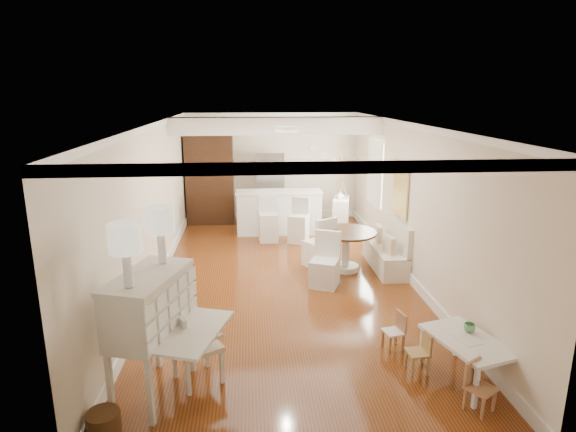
{
  "coord_description": "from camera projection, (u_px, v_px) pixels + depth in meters",
  "views": [
    {
      "loc": [
        -0.59,
        -8.11,
        3.31
      ],
      "look_at": [
        0.09,
        0.3,
        1.13
      ],
      "focal_mm": 30.0,
      "sensor_mm": 36.0,
      "label": 1
    }
  ],
  "objects": [
    {
      "name": "room",
      "position": [
        285.0,
        169.0,
        8.52
      ],
      "size": [
        9.0,
        9.04,
        2.82
      ],
      "color": "brown",
      "rests_on": "ground"
    },
    {
      "name": "secretary_bureau",
      "position": [
        152.0,
        335.0,
        5.29
      ],
      "size": [
        1.42,
        1.43,
        1.44
      ],
      "primitive_type": "cube",
      "rotation": [
        0.0,
        0.0,
        -0.3
      ],
      "color": "silver",
      "rests_on": "ground"
    },
    {
      "name": "gustavian_armchair",
      "position": [
        197.0,
        345.0,
        5.59
      ],
      "size": [
        0.73,
        0.73,
        0.93
      ],
      "primitive_type": "cube",
      "rotation": [
        0.0,
        0.0,
        2.09
      ],
      "color": "silver",
      "rests_on": "ground"
    },
    {
      "name": "wicker_basket",
      "position": [
        104.0,
        427.0,
        4.66
      ],
      "size": [
        0.43,
        0.43,
        0.33
      ],
      "primitive_type": "cylinder",
      "rotation": [
        0.0,
        0.0,
        -0.43
      ],
      "color": "#533419",
      "rests_on": "ground"
    },
    {
      "name": "kids_table",
      "position": [
        465.0,
        359.0,
        5.66
      ],
      "size": [
        0.9,
        1.19,
        0.53
      ],
      "primitive_type": "cube",
      "rotation": [
        0.0,
        0.0,
        0.28
      ],
      "color": "white",
      "rests_on": "ground"
    },
    {
      "name": "kids_chair_a",
      "position": [
        418.0,
        352.0,
        5.82
      ],
      "size": [
        0.27,
        0.27,
        0.52
      ],
      "primitive_type": "cube",
      "rotation": [
        0.0,
        0.0,
        -1.5
      ],
      "color": "tan",
      "rests_on": "ground"
    },
    {
      "name": "kids_chair_b",
      "position": [
        394.0,
        331.0,
        6.33
      ],
      "size": [
        0.3,
        0.3,
        0.52
      ],
      "primitive_type": "cube",
      "rotation": [
        0.0,
        0.0,
        -1.34
      ],
      "color": "#A3714A",
      "rests_on": "ground"
    },
    {
      "name": "kids_chair_c",
      "position": [
        481.0,
        387.0,
        5.09
      ],
      "size": [
        0.37,
        0.37,
        0.56
      ],
      "primitive_type": "cube",
      "rotation": [
        0.0,
        0.0,
        0.56
      ],
      "color": "#AC754E",
      "rests_on": "ground"
    },
    {
      "name": "banquette",
      "position": [
        386.0,
        244.0,
        9.22
      ],
      "size": [
        0.52,
        1.6,
        0.98
      ],
      "primitive_type": "cube",
      "color": "silver",
      "rests_on": "ground"
    },
    {
      "name": "dining_table",
      "position": [
        346.0,
        251.0,
        9.13
      ],
      "size": [
        1.41,
        1.41,
        0.78
      ],
      "primitive_type": "cylinder",
      "rotation": [
        0.0,
        0.0,
        -0.27
      ],
      "color": "#472916",
      "rests_on": "ground"
    },
    {
      "name": "slip_chair_near",
      "position": [
        325.0,
        260.0,
        8.35
      ],
      "size": [
        0.6,
        0.62,
        0.96
      ],
      "primitive_type": "cube",
      "rotation": [
        0.0,
        0.0,
        -0.4
      ],
      "color": "white",
      "rests_on": "ground"
    },
    {
      "name": "slip_chair_far",
      "position": [
        319.0,
        242.0,
        9.32
      ],
      "size": [
        0.66,
        0.67,
        1.0
      ],
      "primitive_type": "cube",
      "rotation": [
        0.0,
        0.0,
        -2.61
      ],
      "color": "white",
      "rests_on": "ground"
    },
    {
      "name": "breakfast_counter",
      "position": [
        279.0,
        212.0,
        11.57
      ],
      "size": [
        2.05,
        0.65,
        1.03
      ],
      "primitive_type": "cube",
      "color": "white",
      "rests_on": "ground"
    },
    {
      "name": "bar_stool_left",
      "position": [
        268.0,
        219.0,
        10.9
      ],
      "size": [
        0.44,
        0.44,
        1.03
      ],
      "primitive_type": "cube",
      "rotation": [
        0.0,
        0.0,
        0.07
      ],
      "color": "white",
      "rests_on": "ground"
    },
    {
      "name": "bar_stool_right",
      "position": [
        298.0,
        221.0,
        10.81
      ],
      "size": [
        0.52,
        0.52,
        1.02
      ],
      "primitive_type": "cube",
      "rotation": [
        0.0,
        0.0,
        -0.36
      ],
      "color": "silver",
      "rests_on": "ground"
    },
    {
      "name": "pantry_cabinet",
      "position": [
        210.0,
        179.0,
        12.32
      ],
      "size": [
        1.2,
        0.6,
        2.3
      ],
      "primitive_type": "cube",
      "color": "#381E11",
      "rests_on": "ground"
    },
    {
      "name": "fridge",
      "position": [
        284.0,
        188.0,
        12.51
      ],
      "size": [
        0.75,
        0.65,
        1.8
      ],
      "primitive_type": "imported",
      "color": "silver",
      "rests_on": "ground"
    },
    {
      "name": "sideboard",
      "position": [
        341.0,
        214.0,
        11.89
      ],
      "size": [
        0.55,
        0.89,
        0.79
      ],
      "primitive_type": "cube",
      "rotation": [
        0.0,
        0.0,
        -0.24
      ],
      "color": "white",
      "rests_on": "ground"
    },
    {
      "name": "pencil_cup",
      "position": [
        469.0,
        328.0,
        5.75
      ],
      "size": [
        0.17,
        0.17,
        0.11
      ],
      "primitive_type": "imported",
      "rotation": [
        0.0,
        0.0,
        -0.27
      ],
      "color": "#62A86A",
      "rests_on": "kids_table"
    },
    {
      "name": "branch_vase",
      "position": [
        340.0,
        195.0,
        11.73
      ],
      "size": [
        0.23,
        0.23,
        0.18
      ],
      "primitive_type": "imported",
      "rotation": [
        0.0,
        0.0,
        0.36
      ],
      "color": "white",
      "rests_on": "sideboard"
    }
  ]
}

